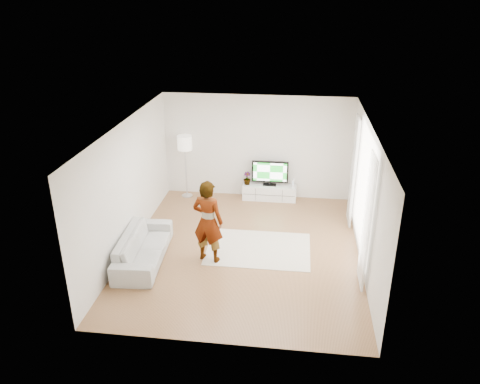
# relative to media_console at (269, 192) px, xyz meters

# --- Properties ---
(floor) EXTENTS (6.00, 6.00, 0.00)m
(floor) POSITION_rel_media_console_xyz_m (-0.38, -2.76, -0.20)
(floor) COLOR #A17448
(floor) RESTS_ON ground
(ceiling) EXTENTS (6.00, 6.00, 0.00)m
(ceiling) POSITION_rel_media_console_xyz_m (-0.38, -2.76, 2.60)
(ceiling) COLOR white
(ceiling) RESTS_ON wall_back
(wall_left) EXTENTS (0.02, 6.00, 2.80)m
(wall_left) POSITION_rel_media_console_xyz_m (-2.88, -2.76, 1.20)
(wall_left) COLOR silver
(wall_left) RESTS_ON floor
(wall_right) EXTENTS (0.02, 6.00, 2.80)m
(wall_right) POSITION_rel_media_console_xyz_m (2.12, -2.76, 1.20)
(wall_right) COLOR silver
(wall_right) RESTS_ON floor
(wall_back) EXTENTS (5.00, 0.02, 2.80)m
(wall_back) POSITION_rel_media_console_xyz_m (-0.38, 0.24, 1.20)
(wall_back) COLOR silver
(wall_back) RESTS_ON floor
(wall_front) EXTENTS (5.00, 0.02, 2.80)m
(wall_front) POSITION_rel_media_console_xyz_m (-0.38, -5.76, 1.20)
(wall_front) COLOR silver
(wall_front) RESTS_ON floor
(window) EXTENTS (0.01, 2.60, 2.50)m
(window) POSITION_rel_media_console_xyz_m (2.10, -2.46, 1.25)
(window) COLOR white
(window) RESTS_ON wall_right
(curtain_near) EXTENTS (0.04, 0.70, 2.60)m
(curtain_near) POSITION_rel_media_console_xyz_m (2.02, -3.76, 1.15)
(curtain_near) COLOR white
(curtain_near) RESTS_ON floor
(curtain_far) EXTENTS (0.04, 0.70, 2.60)m
(curtain_far) POSITION_rel_media_console_xyz_m (2.02, -1.16, 1.15)
(curtain_far) COLOR white
(curtain_far) RESTS_ON floor
(media_console) EXTENTS (1.44, 0.41, 0.41)m
(media_console) POSITION_rel_media_console_xyz_m (0.00, 0.00, 0.00)
(media_console) COLOR white
(media_console) RESTS_ON floor
(television) EXTENTS (0.98, 0.19, 0.68)m
(television) POSITION_rel_media_console_xyz_m (0.00, 0.03, 0.57)
(television) COLOR black
(television) RESTS_ON media_console
(game_console) EXTENTS (0.05, 0.15, 0.21)m
(game_console) POSITION_rel_media_console_xyz_m (0.63, -0.00, 0.31)
(game_console) COLOR white
(game_console) RESTS_ON media_console
(potted_plant) EXTENTS (0.20, 0.20, 0.35)m
(potted_plant) POSITION_rel_media_console_xyz_m (-0.61, 0.00, 0.38)
(potted_plant) COLOR #3F7238
(potted_plant) RESTS_ON media_console
(rug) EXTENTS (2.26, 1.63, 0.01)m
(rug) POSITION_rel_media_console_xyz_m (-0.05, -2.69, -0.20)
(rug) COLOR beige
(rug) RESTS_ON floor
(player) EXTENTS (0.74, 0.57, 1.80)m
(player) POSITION_rel_media_console_xyz_m (-1.06, -3.27, 0.71)
(player) COLOR #334772
(player) RESTS_ON rug
(sofa) EXTENTS (0.97, 2.18, 0.62)m
(sofa) POSITION_rel_media_console_xyz_m (-2.42, -3.45, 0.11)
(sofa) COLOR #B7B7B2
(sofa) RESTS_ON floor
(floor_lamp) EXTENTS (0.38, 0.38, 1.72)m
(floor_lamp) POSITION_rel_media_console_xyz_m (-2.28, -0.06, 1.25)
(floor_lamp) COLOR silver
(floor_lamp) RESTS_ON floor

